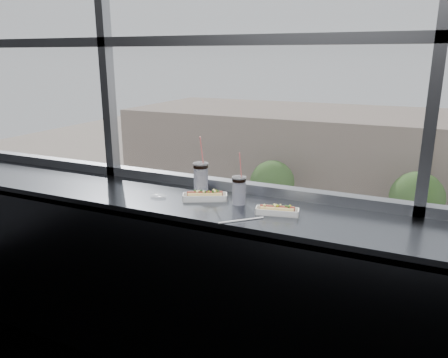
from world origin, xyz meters
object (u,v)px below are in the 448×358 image
at_px(pedestrian_b, 350,229).
at_px(tree_left, 272,183).
at_px(soda_cup_right, 239,189).
at_px(soda_cup_left, 201,176).
at_px(car_far_a, 218,227).
at_px(hotdog_tray_right, 277,210).
at_px(tree_center, 417,198).
at_px(car_far_b, 423,262).
at_px(car_near_c, 351,319).
at_px(wrapper, 158,195).
at_px(hotdog_tray_left, 205,196).
at_px(pedestrian_a, 282,220).
at_px(loose_straw, 241,220).

height_order(pedestrian_b, tree_left, tree_left).
bearing_deg(soda_cup_right, soda_cup_left, 160.09).
bearing_deg(car_far_a, pedestrian_b, -75.05).
xyz_separation_m(hotdog_tray_right, tree_center, (0.91, 28.30, -8.36)).
distance_m(car_far_b, tree_left, 11.84).
distance_m(car_far_b, car_near_c, 8.53).
distance_m(wrapper, tree_left, 30.76).
bearing_deg(car_near_c, wrapper, -171.85).
height_order(hotdog_tray_left, car_far_a, hotdog_tray_left).
xyz_separation_m(soda_cup_left, car_far_a, (-11.28, 24.12, -11.14)).
xyz_separation_m(hotdog_tray_right, soda_cup_right, (-0.25, 0.07, 0.07)).
xyz_separation_m(pedestrian_a, tree_left, (-1.15, 0.87, 2.51)).
xyz_separation_m(hotdog_tray_right, wrapper, (-0.73, -0.02, -0.01)).
relative_size(soda_cup_left, pedestrian_a, 0.17).
bearing_deg(pedestrian_b, soda_cup_right, -84.02).
xyz_separation_m(car_far_b, tree_left, (-10.86, 4.00, 2.51)).
relative_size(loose_straw, wrapper, 2.40).
bearing_deg(car_far_b, pedestrian_a, 74.43).
distance_m(hotdog_tray_left, tree_left, 30.77).
relative_size(loose_straw, car_far_a, 0.04).
bearing_deg(hotdog_tray_left, hotdog_tray_right, -32.62).
bearing_deg(wrapper, loose_straw, -14.09).
distance_m(soda_cup_right, car_far_a, 29.07).
height_order(car_far_b, car_near_c, car_near_c).
xyz_separation_m(car_near_c, pedestrian_b, (-1.87, 11.47, -0.18)).
height_order(hotdog_tray_right, pedestrian_b, hotdog_tray_right).
relative_size(soda_cup_left, wrapper, 3.46).
xyz_separation_m(hotdog_tray_right, car_far_b, (1.67, 24.30, -11.03)).
distance_m(pedestrian_a, pedestrian_b, 4.90).
relative_size(pedestrian_a, tree_center, 0.38).
height_order(hotdog_tray_left, loose_straw, hotdog_tray_left).
bearing_deg(tree_left, car_near_c, -56.64).
bearing_deg(hotdog_tray_left, tree_left, 80.96).
bearing_deg(tree_left, pedestrian_a, -37.24).
relative_size(car_near_c, pedestrian_b, 3.47).
distance_m(soda_cup_right, pedestrian_a, 30.53).
bearing_deg(hotdog_tray_left, car_far_b, 58.77).
bearing_deg(soda_cup_right, car_near_c, 93.65).
bearing_deg(loose_straw, car_near_c, 50.47).
height_order(loose_straw, car_near_c, loose_straw).
bearing_deg(tree_left, wrapper, -73.38).
bearing_deg(hotdog_tray_left, loose_straw, -60.89).
xyz_separation_m(loose_straw, car_far_b, (1.81, 24.47, -11.01)).
bearing_deg(hotdog_tray_right, wrapper, 169.61).
bearing_deg(pedestrian_a, hotdog_tray_right, -73.66).
height_order(soda_cup_left, loose_straw, soda_cup_left).
bearing_deg(tree_left, soda_cup_left, -72.93).
bearing_deg(soda_cup_right, tree_left, 107.57).
relative_size(hotdog_tray_left, pedestrian_b, 0.14).
xyz_separation_m(car_far_b, pedestrian_b, (-4.82, 3.47, -0.07)).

